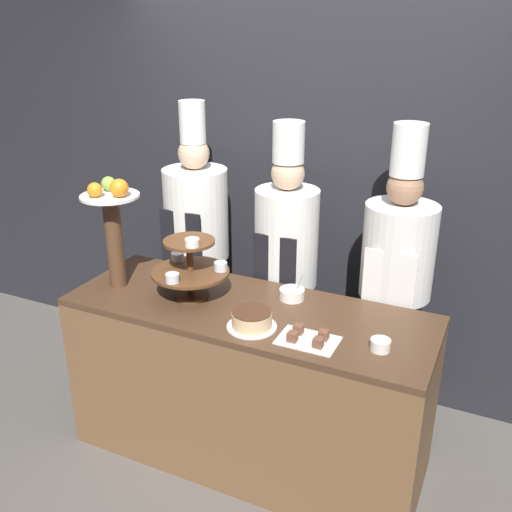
{
  "coord_description": "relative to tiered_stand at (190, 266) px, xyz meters",
  "views": [
    {
      "loc": [
        1.15,
        -2.0,
        2.3
      ],
      "look_at": [
        0.0,
        0.44,
        1.18
      ],
      "focal_mm": 40.0,
      "sensor_mm": 36.0,
      "label": 1
    }
  ],
  "objects": [
    {
      "name": "chef_center_right",
      "position": [
        0.96,
        0.57,
        -0.13
      ],
      "size": [
        0.39,
        0.39,
        1.83
      ],
      "color": "#38332D",
      "rests_on": "ground_plane"
    },
    {
      "name": "cake_square_tray",
      "position": [
        0.72,
        -0.17,
        -0.16
      ],
      "size": [
        0.28,
        0.19,
        0.05
      ],
      "color": "white",
      "rests_on": "buffet_counter"
    },
    {
      "name": "chef_left",
      "position": [
        -0.3,
        0.57,
        -0.1
      ],
      "size": [
        0.4,
        0.4,
        1.88
      ],
      "color": "black",
      "rests_on": "ground_plane"
    },
    {
      "name": "ground_plane",
      "position": [
        0.33,
        -0.33,
        -1.11
      ],
      "size": [
        14.0,
        14.0,
        0.0
      ],
      "primitive_type": "plane",
      "color": "#5B5651"
    },
    {
      "name": "chef_center_left",
      "position": [
        0.31,
        0.57,
        -0.13
      ],
      "size": [
        0.37,
        0.37,
        1.8
      ],
      "color": "#38332D",
      "rests_on": "ground_plane"
    },
    {
      "name": "tiered_stand",
      "position": [
        0.0,
        0.0,
        0.0
      ],
      "size": [
        0.41,
        0.41,
        0.36
      ],
      "color": "brown",
      "rests_on": "buffet_counter"
    },
    {
      "name": "buffet_counter",
      "position": [
        0.33,
        0.01,
        -0.64
      ],
      "size": [
        1.92,
        0.69,
        0.93
      ],
      "color": "brown",
      "rests_on": "ground_plane"
    },
    {
      "name": "fruit_pedestal",
      "position": [
        -0.44,
        -0.05,
        0.2
      ],
      "size": [
        0.31,
        0.31,
        0.62
      ],
      "color": "brown",
      "rests_on": "buffet_counter"
    },
    {
      "name": "cup_white",
      "position": [
        1.04,
        -0.1,
        -0.15
      ],
      "size": [
        0.09,
        0.09,
        0.05
      ],
      "color": "white",
      "rests_on": "buffet_counter"
    },
    {
      "name": "wall_back",
      "position": [
        0.33,
        0.95,
        0.29
      ],
      "size": [
        10.0,
        0.06,
        2.8
      ],
      "color": "#232328",
      "rests_on": "ground_plane"
    },
    {
      "name": "serving_bowl_far",
      "position": [
        0.5,
        0.2,
        -0.15
      ],
      "size": [
        0.13,
        0.13,
        0.16
      ],
      "color": "white",
      "rests_on": "buffet_counter"
    },
    {
      "name": "cake_round",
      "position": [
        0.43,
        -0.16,
        -0.13
      ],
      "size": [
        0.24,
        0.24,
        0.09
      ],
      "color": "white",
      "rests_on": "buffet_counter"
    }
  ]
}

